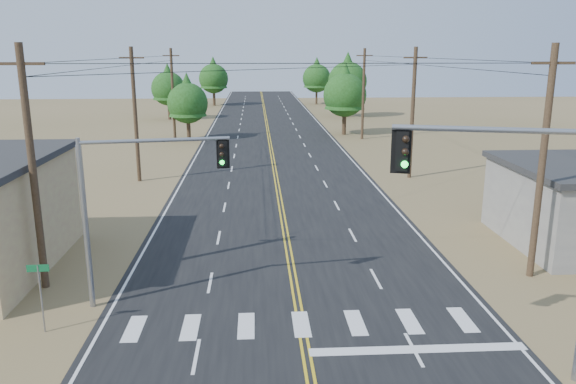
{
  "coord_description": "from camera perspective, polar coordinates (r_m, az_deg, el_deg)",
  "views": [
    {
      "loc": [
        -1.57,
        -10.55,
        9.66
      ],
      "look_at": [
        -0.14,
        13.92,
        3.5
      ],
      "focal_mm": 35.0,
      "sensor_mm": 36.0,
      "label": 1
    }
  ],
  "objects": [
    {
      "name": "utility_pole_left_mid",
      "position": [
        43.72,
        -15.26,
        7.65
      ],
      "size": [
        1.8,
        0.3,
        10.0
      ],
      "color": "#4C3826",
      "rests_on": "ground"
    },
    {
      "name": "tree_right_near",
      "position": [
        67.15,
        5.8,
        10.21
      ],
      "size": [
        5.08,
        5.08,
        8.47
      ],
      "color": "#3F2D1E",
      "rests_on": "ground"
    },
    {
      "name": "signal_mast_right",
      "position": [
        17.56,
        23.8,
        -1.88
      ],
      "size": [
        5.75,
        1.79,
        7.73
      ],
      "rotation": [
        0.0,
        0.0,
        -0.27
      ],
      "color": "gray",
      "rests_on": "ground"
    },
    {
      "name": "utility_pole_right_near",
      "position": [
        25.98,
        24.42,
        2.76
      ],
      "size": [
        1.8,
        0.3,
        10.0
      ],
      "color": "#4C3826",
      "rests_on": "ground"
    },
    {
      "name": "utility_pole_left_near",
      "position": [
        24.68,
        -24.52,
        2.21
      ],
      "size": [
        1.8,
        0.3,
        10.0
      ],
      "color": "#4C3826",
      "rests_on": "ground"
    },
    {
      "name": "tree_right_mid",
      "position": [
        85.71,
        6.06,
        11.52
      ],
      "size": [
        5.78,
        5.78,
        9.64
      ],
      "color": "#3F2D1E",
      "rests_on": "ground"
    },
    {
      "name": "tree_left_near",
      "position": [
        63.58,
        -10.19,
        9.29
      ],
      "size": [
        4.47,
        4.47,
        7.45
      ],
      "color": "#3F2D1E",
      "rests_on": "ground"
    },
    {
      "name": "tree_left_mid",
      "position": [
        83.81,
        -12.09,
        10.57
      ],
      "size": [
        4.84,
        4.84,
        8.07
      ],
      "color": "#3F2D1E",
      "rests_on": "ground"
    },
    {
      "name": "street_sign",
      "position": [
        21.56,
        -23.88,
        -8.85
      ],
      "size": [
        0.75,
        0.06,
        2.53
      ],
      "rotation": [
        0.0,
        0.0,
        0.04
      ],
      "color": "gray",
      "rests_on": "ground"
    },
    {
      "name": "utility_pole_left_far",
      "position": [
        63.35,
        -11.62,
        9.72
      ],
      "size": [
        1.8,
        0.3,
        10.0
      ],
      "color": "#4C3826",
      "rests_on": "ground"
    },
    {
      "name": "utility_pole_right_far",
      "position": [
        63.87,
        7.66,
        9.91
      ],
      "size": [
        1.8,
        0.3,
        10.0
      ],
      "color": "#4C3826",
      "rests_on": "ground"
    },
    {
      "name": "road",
      "position": [
        41.72,
        -1.11,
        0.73
      ],
      "size": [
        15.0,
        200.0,
        0.02
      ],
      "primitive_type": "cube",
      "color": "black",
      "rests_on": "ground"
    },
    {
      "name": "utility_pole_right_mid",
      "position": [
        44.46,
        12.54,
        7.91
      ],
      "size": [
        1.8,
        0.3,
        10.0
      ],
      "color": "#4C3826",
      "rests_on": "ground"
    },
    {
      "name": "tree_left_far",
      "position": [
        104.5,
        -7.59,
        11.64
      ],
      "size": [
        5.28,
        5.28,
        8.79
      ],
      "color": "#3F2D1E",
      "rests_on": "ground"
    },
    {
      "name": "signal_mast_left",
      "position": [
        21.97,
        -15.98,
        -0.07
      ],
      "size": [
        5.56,
        1.07,
        6.62
      ],
      "rotation": [
        0.0,
        0.0,
        0.15
      ],
      "color": "gray",
      "rests_on": "ground"
    },
    {
      "name": "tree_right_far",
      "position": [
        106.32,
        2.94,
        11.75
      ],
      "size": [
        5.21,
        5.21,
        8.68
      ],
      "color": "#3F2D1E",
      "rests_on": "ground"
    }
  ]
}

